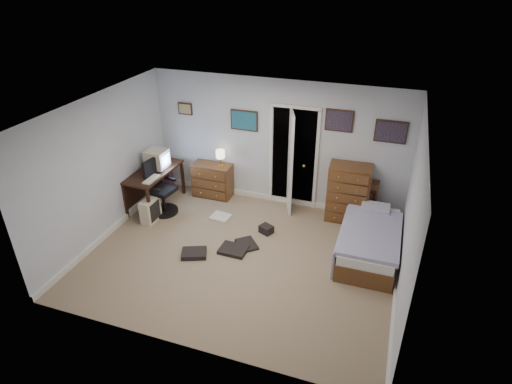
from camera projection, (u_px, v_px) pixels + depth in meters
floor at (241, 257)px, 7.16m from camera, size 5.00×4.00×0.02m
computer_desk at (150, 178)px, 8.38m from camera, size 0.65×1.35×0.77m
crt_monitor at (157, 159)px, 8.29m from camera, size 0.41×0.38×0.37m
keyboard at (152, 179)px, 7.92m from camera, size 0.17×0.41×0.02m
pc_tower at (150, 210)px, 8.01m from camera, size 0.22×0.44×0.46m
office_chair at (160, 193)px, 8.21m from camera, size 0.59×0.59×1.08m
media_stack at (168, 173)px, 9.09m from camera, size 0.16×0.16×0.74m
low_dresser at (213, 180)px, 8.82m from camera, size 0.80×0.41×0.71m
table_lamp at (220, 155)px, 8.47m from camera, size 0.18×0.18×0.34m
doorway at (297, 152)px, 8.45m from camera, size 0.96×1.12×2.05m
tall_dresser at (348, 193)px, 7.91m from camera, size 0.78×0.48×1.12m
headboard_bookcase at (353, 197)px, 8.05m from camera, size 0.88×0.24×0.79m
bed at (369, 241)px, 7.07m from camera, size 0.95×1.76×0.58m
wall_posters at (307, 123)px, 7.79m from camera, size 4.38×0.04×0.60m
floor_clutter at (228, 241)px, 7.47m from camera, size 1.33×1.61×0.14m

